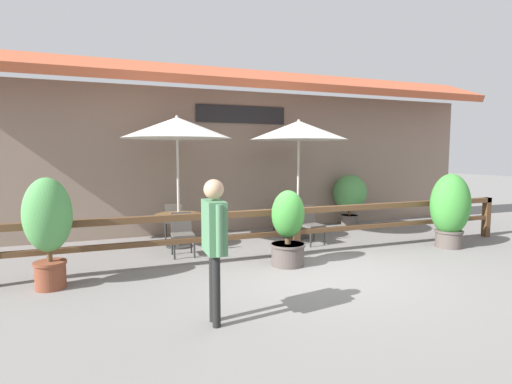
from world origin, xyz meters
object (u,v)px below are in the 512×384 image
Objects in this scene: chair_near_streetside at (182,232)px; potted_plant_entrance_palm at (450,209)px; patio_umbrella_near at (177,128)px; potted_plant_tall_tropical at (48,224)px; chair_near_wallside at (174,219)px; chair_middle_wallside at (285,213)px; pedestrian at (214,232)px; dining_table_middle at (298,214)px; patio_umbrella_middle at (299,131)px; potted_plant_small_flowering at (288,228)px; potted_plant_broad_leaf at (350,195)px; dining_table_near at (179,221)px; chair_middle_streetside at (311,223)px.

chair_near_streetside is 5.63m from potted_plant_entrance_palm.
potted_plant_tall_tropical is at bearing -138.60° from patio_umbrella_near.
potted_plant_tall_tropical is (-2.29, -2.78, 0.50)m from chair_near_wallside.
pedestrian is (-3.15, -4.77, 0.63)m from chair_middle_wallside.
patio_umbrella_near reaches higher than potted_plant_entrance_palm.
potted_plant_tall_tropical is at bearing -159.13° from dining_table_middle.
patio_umbrella_middle reaches higher than chair_near_wallside.
dining_table_middle is 3.31m from potted_plant_entrance_palm.
potted_plant_small_flowering is (-1.26, -2.09, 0.11)m from dining_table_middle.
potted_plant_tall_tropical is (-5.10, -2.69, 0.50)m from chair_middle_wallside.
dining_table_middle is 0.75m from chair_middle_wallside.
chair_near_wallside is 6.12m from potted_plant_entrance_palm.
potted_plant_broad_leaf is (2.10, 0.20, 0.39)m from chair_middle_wallside.
patio_umbrella_near is 3.29× the size of chair_near_streetside.
pedestrian is at bearing -46.85° from potted_plant_tall_tropical.
potted_plant_entrance_palm is 7.66m from potted_plant_tall_tropical.
chair_middle_wallside is at bearing -174.56° from potted_plant_broad_leaf.
dining_table_near is 2.66m from potted_plant_small_flowering.
chair_near_wallside is 0.83× the size of dining_table_middle.
potted_plant_small_flowering is at bearing -140.22° from chair_middle_streetside.
potted_plant_entrance_palm reaches higher than chair_near_wallside.
potted_plant_small_flowering reaches higher than chair_middle_streetside.
potted_plant_entrance_palm reaches higher than potted_plant_small_flowering.
potted_plant_small_flowering is 3.85m from potted_plant_tall_tropical.
patio_umbrella_near is 2.73× the size of dining_table_middle.
potted_plant_entrance_palm is (5.36, -2.92, 0.36)m from chair_near_wallside.
patio_umbrella_near is at bearing 178.87° from dining_table_middle.
dining_table_middle is at bearing 0.00° from patio_umbrella_middle.
potted_plant_broad_leaf is at bearing 29.57° from chair_middle_streetside.
potted_plant_tall_tropical is at bearing -138.60° from dining_table_near.
potted_plant_tall_tropical is 7.76m from potted_plant_broad_leaf.
dining_table_middle is (2.81, -0.84, 0.09)m from chair_near_wallside.
chair_near_wallside is at bearing -1.74° from chair_middle_wallside.
potted_plant_small_flowering is 0.82× the size of potted_plant_tall_tropical.
chair_middle_wallside is (0.06, 1.49, 0.00)m from chair_middle_streetside.
chair_near_streetside reaches higher than dining_table_middle.
chair_near_wallside and chair_middle_streetside have the same top height.
pedestrian is (-0.31, -4.09, 0.53)m from dining_table_near.
potted_plant_small_flowering is 2.74m from pedestrian.
chair_near_wallside is 3.17m from chair_middle_streetside.
chair_middle_streetside is at bearing -16.10° from dining_table_near.
pedestrian is (-3.14, -4.03, -1.44)m from patio_umbrella_middle.
dining_table_near is 1.00× the size of dining_table_middle.
patio_umbrella_near reaches higher than potted_plant_broad_leaf.
chair_middle_streetside reaches higher than dining_table_near.
chair_near_wallside is 4.92m from pedestrian.
potted_plant_entrance_palm reaches higher than chair_middle_wallside.
patio_umbrella_near reaches higher than chair_near_wallside.
patio_umbrella_near is 1.77× the size of potted_plant_entrance_palm.
pedestrian is at bearing -91.47° from chair_near_streetside.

